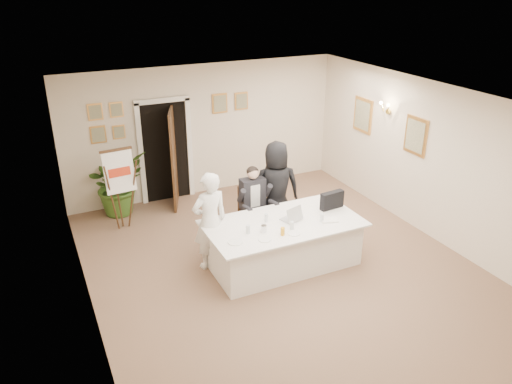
{
  "coord_description": "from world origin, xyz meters",
  "views": [
    {
      "loc": [
        -3.41,
        -6.26,
        4.49
      ],
      "look_at": [
        -0.16,
        0.6,
        1.14
      ],
      "focal_mm": 35.0,
      "sensor_mm": 36.0,
      "label": 1
    }
  ],
  "objects": [
    {
      "name": "floor",
      "position": [
        0.0,
        0.0,
        0.0
      ],
      "size": [
        7.0,
        7.0,
        0.0
      ],
      "primitive_type": "plane",
      "color": "brown",
      "rests_on": "ground"
    },
    {
      "name": "ceiling",
      "position": [
        0.0,
        0.0,
        2.8
      ],
      "size": [
        6.0,
        7.0,
        0.02
      ],
      "primitive_type": "cube",
      "color": "white",
      "rests_on": "wall_back"
    },
    {
      "name": "wall_back",
      "position": [
        0.0,
        3.5,
        1.4
      ],
      "size": [
        6.0,
        0.1,
        2.8
      ],
      "primitive_type": "cube",
      "color": "beige",
      "rests_on": "floor"
    },
    {
      "name": "wall_front",
      "position": [
        0.0,
        -3.5,
        1.4
      ],
      "size": [
        6.0,
        0.1,
        2.8
      ],
      "primitive_type": "cube",
      "color": "beige",
      "rests_on": "floor"
    },
    {
      "name": "wall_left",
      "position": [
        -3.0,
        0.0,
        1.4
      ],
      "size": [
        0.1,
        7.0,
        2.8
      ],
      "primitive_type": "cube",
      "color": "beige",
      "rests_on": "floor"
    },
    {
      "name": "wall_right",
      "position": [
        3.0,
        0.0,
        1.4
      ],
      "size": [
        0.1,
        7.0,
        2.8
      ],
      "primitive_type": "cube",
      "color": "beige",
      "rests_on": "floor"
    },
    {
      "name": "doorway",
      "position": [
        -0.88,
        3.32,
        1.04
      ],
      "size": [
        1.14,
        0.86,
        2.2
      ],
      "color": "black",
      "rests_on": "floor"
    },
    {
      "name": "pictures_back_wall",
      "position": [
        -0.8,
        3.47,
        1.85
      ],
      "size": [
        3.4,
        0.06,
        0.8
      ],
      "primitive_type": null,
      "color": "#E2A44D",
      "rests_on": "wall_back"
    },
    {
      "name": "pictures_right_wall",
      "position": [
        2.97,
        1.2,
        1.75
      ],
      "size": [
        0.06,
        2.2,
        0.8
      ],
      "primitive_type": null,
      "color": "#E2A44D",
      "rests_on": "wall_right"
    },
    {
      "name": "wall_sconce",
      "position": [
        2.9,
        1.2,
        2.1
      ],
      "size": [
        0.2,
        0.3,
        0.24
      ],
      "primitive_type": null,
      "color": "gold",
      "rests_on": "wall_right"
    },
    {
      "name": "conference_table",
      "position": [
        0.07,
        0.06,
        0.39
      ],
      "size": [
        2.54,
        1.36,
        0.78
      ],
      "color": "white",
      "rests_on": "floor"
    },
    {
      "name": "seated_man",
      "position": [
        0.03,
        1.1,
        0.7
      ],
      "size": [
        0.65,
        0.68,
        1.39
      ],
      "primitive_type": null,
      "rotation": [
        0.0,
        0.0,
        -0.08
      ],
      "color": "black",
      "rests_on": "floor"
    },
    {
      "name": "flip_chart",
      "position": [
        -2.07,
        2.46,
        0.73
      ],
      "size": [
        0.56,
        0.38,
        1.58
      ],
      "color": "#341E10",
      "rests_on": "floor"
    },
    {
      "name": "standing_man",
      "position": [
        -1.03,
        0.5,
        0.83
      ],
      "size": [
        0.65,
        0.47,
        1.67
      ],
      "primitive_type": "imported",
      "rotation": [
        0.0,
        0.0,
        3.26
      ],
      "color": "white",
      "rests_on": "floor"
    },
    {
      "name": "standing_woman",
      "position": [
        0.5,
        1.13,
        0.88
      ],
      "size": [
        0.99,
        0.8,
        1.76
      ],
      "primitive_type": "imported",
      "rotation": [
        0.0,
        0.0,
        2.83
      ],
      "color": "black",
      "rests_on": "floor"
    },
    {
      "name": "potted_palm",
      "position": [
        -2.0,
        3.2,
        0.62
      ],
      "size": [
        1.48,
        1.45,
        1.25
      ],
      "primitive_type": "imported",
      "rotation": [
        0.0,
        0.0,
        0.63
      ],
      "color": "#33591D",
      "rests_on": "floor"
    },
    {
      "name": "laptop",
      "position": [
        0.24,
        0.11,
        0.91
      ],
      "size": [
        0.42,
        0.44,
        0.28
      ],
      "primitive_type": null,
      "rotation": [
        0.0,
        0.0,
        0.32
      ],
      "color": "#B7BABC",
      "rests_on": "conference_table"
    },
    {
      "name": "laptop_bag",
      "position": [
        1.07,
        0.17,
        0.93
      ],
      "size": [
        0.44,
        0.16,
        0.3
      ],
      "primitive_type": "cube",
      "rotation": [
        0.0,
        0.0,
        0.1
      ],
      "color": "black",
      "rests_on": "conference_table"
    },
    {
      "name": "paper_stack",
      "position": [
        0.78,
        -0.21,
        0.79
      ],
      "size": [
        0.31,
        0.26,
        0.03
      ],
      "primitive_type": "cube",
      "rotation": [
        0.0,
        0.0,
        -0.31
      ],
      "color": "white",
      "rests_on": "conference_table"
    },
    {
      "name": "plate_left",
      "position": [
        -0.89,
        -0.21,
        0.78
      ],
      "size": [
        0.27,
        0.27,
        0.01
      ],
      "primitive_type": "cylinder",
      "rotation": [
        0.0,
        0.0,
        -0.24
      ],
      "color": "white",
      "rests_on": "conference_table"
    },
    {
      "name": "plate_mid",
      "position": [
        -0.46,
        -0.33,
        0.78
      ],
      "size": [
        0.2,
        0.2,
        0.01
      ],
      "primitive_type": "cylinder",
      "rotation": [
        0.0,
        0.0,
        -0.02
      ],
      "color": "white",
      "rests_on": "conference_table"
    },
    {
      "name": "plate_near",
      "position": [
        0.04,
        -0.35,
        0.78
      ],
      "size": [
        0.26,
        0.26,
        0.01
      ],
      "primitive_type": "cylinder",
      "rotation": [
        0.0,
        0.0,
        -0.32
      ],
      "color": "white",
      "rests_on": "conference_table"
    },
    {
      "name": "glass_a",
      "position": [
        -0.6,
        -0.04,
        0.84
      ],
      "size": [
        0.08,
        0.08,
        0.14
      ],
      "primitive_type": "cylinder",
      "rotation": [
        0.0,
        0.0,
        0.13
      ],
      "color": "silver",
      "rests_on": "conference_table"
    },
    {
      "name": "glass_b",
      "position": [
        0.07,
        -0.23,
        0.84
      ],
      "size": [
        0.07,
        0.07,
        0.14
      ],
      "primitive_type": "cylinder",
      "rotation": [
        0.0,
        0.0,
        -0.12
      ],
      "color": "silver",
      "rests_on": "conference_table"
    },
    {
      "name": "glass_c",
      "position": [
        0.65,
        -0.18,
        0.84
      ],
      "size": [
        0.07,
        0.07,
        0.14
      ],
      "primitive_type": "cylinder",
      "rotation": [
        0.0,
        0.0,
        -0.04
      ],
      "color": "silver",
      "rests_on": "conference_table"
    },
    {
      "name": "glass_d",
      "position": [
        -0.17,
        0.2,
        0.84
      ],
      "size": [
        0.06,
        0.06,
        0.14
      ],
      "primitive_type": "cylinder",
      "rotation": [
        0.0,
        0.0,
        0.08
      ],
      "color": "silver",
      "rests_on": "conference_table"
    },
    {
      "name": "oj_glass",
      "position": [
        -0.14,
        -0.32,
        0.84
      ],
      "size": [
        0.08,
        0.08,
        0.13
      ],
      "primitive_type": "cylinder",
      "rotation": [
        0.0,
        0.0,
        0.21
      ],
      "color": "orange",
      "rests_on": "conference_table"
    },
    {
      "name": "steel_jug",
      "position": [
        -0.36,
        -0.09,
        0.83
      ],
      "size": [
        0.11,
        0.11,
        0.11
      ],
      "primitive_type": "cylinder",
      "rotation": [
        0.0,
        0.0,
        -0.14
      ],
      "color": "silver",
      "rests_on": "conference_table"
    }
  ]
}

